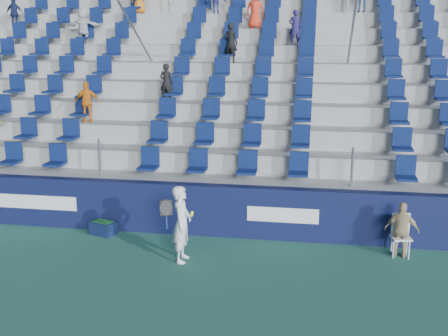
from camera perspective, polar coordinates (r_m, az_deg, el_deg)
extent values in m
plane|color=#2B654F|center=(10.35, -3.76, -12.84)|extent=(70.00, 70.00, 0.00)
cube|color=#10153B|center=(12.98, -0.62, -4.32)|extent=(24.00, 0.30, 1.20)
cube|color=white|center=(14.54, -20.56, -3.15)|extent=(3.20, 0.02, 0.34)
cube|color=white|center=(12.66, 5.98, -4.78)|extent=(1.60, 0.02, 0.34)
cube|color=#A8A8A3|center=(13.52, -0.19, -3.58)|extent=(24.00, 0.85, 1.20)
cube|color=#A8A8A3|center=(14.26, 0.39, -1.61)|extent=(24.00, 0.85, 1.70)
cube|color=#A8A8A3|center=(15.01, 0.91, 0.15)|extent=(24.00, 0.85, 2.20)
cube|color=#A8A8A3|center=(15.77, 1.37, 1.75)|extent=(24.00, 0.85, 2.70)
cube|color=#A8A8A3|center=(16.55, 1.80, 3.20)|extent=(24.00, 0.85, 3.20)
cube|color=#A8A8A3|center=(17.33, 2.19, 4.52)|extent=(24.00, 0.85, 3.70)
cube|color=#A8A8A3|center=(18.13, 2.54, 5.72)|extent=(24.00, 0.85, 4.20)
cube|color=#A8A8A3|center=(18.94, 2.87, 6.83)|extent=(24.00, 0.85, 4.70)
cube|color=#A8A8A3|center=(19.75, 3.17, 7.84)|extent=(24.00, 0.85, 5.20)
cube|color=#A8A8A3|center=(20.37, 3.41, 9.43)|extent=(24.00, 0.50, 6.20)
cube|color=#0C1B49|center=(13.27, -0.19, 0.34)|extent=(16.05, 0.50, 0.70)
cube|color=#0C1B49|center=(13.99, 0.40, 3.13)|extent=(16.05, 0.50, 0.70)
cube|color=#0C1B49|center=(14.73, 0.93, 5.64)|extent=(16.05, 0.50, 0.70)
cube|color=#0C1B49|center=(15.51, 1.41, 7.91)|extent=(16.05, 0.50, 0.70)
cube|color=#0C1B49|center=(16.30, 1.85, 9.96)|extent=(16.05, 0.50, 0.70)
cube|color=#0C1B49|center=(17.12, 2.26, 11.81)|extent=(16.05, 0.50, 0.70)
cube|color=#0C1B49|center=(17.95, 2.63, 13.49)|extent=(16.05, 0.50, 0.70)
cube|color=#0C1B49|center=(18.80, 2.97, 15.02)|extent=(16.05, 0.50, 0.70)
cube|color=#0C1B49|center=(19.66, 3.29, 16.42)|extent=(16.05, 0.50, 0.70)
cylinder|color=gray|center=(16.94, -8.49, 12.67)|extent=(0.06, 7.68, 4.55)
cylinder|color=gray|center=(16.14, 12.74, 12.44)|extent=(0.06, 7.68, 4.55)
imported|color=black|center=(17.13, 0.70, 12.61)|extent=(0.50, 0.41, 1.17)
imported|color=red|center=(18.75, 3.17, 15.73)|extent=(0.62, 0.45, 1.16)
imported|color=#1F1B53|center=(17.79, 7.23, 13.97)|extent=(0.39, 0.27, 1.06)
imported|color=#1A274E|center=(21.37, -20.51, 14.51)|extent=(0.62, 0.27, 1.05)
imported|color=black|center=(15.85, -5.87, 8.62)|extent=(0.41, 0.29, 1.06)
imported|color=orange|center=(15.75, -13.72, 6.53)|extent=(0.70, 0.47, 1.11)
imported|color=silver|center=(19.34, -14.11, 13.78)|extent=(1.08, 0.40, 1.14)
imported|color=white|center=(11.53, -4.31, -5.68)|extent=(0.39, 0.59, 1.60)
cylinder|color=navy|center=(11.33, -5.86, -5.50)|extent=(0.03, 0.03, 0.28)
torus|color=black|center=(11.23, -5.89, -4.06)|extent=(0.30, 0.17, 0.28)
plane|color=#262626|center=(11.23, -5.89, -4.06)|extent=(0.30, 0.16, 0.29)
sphere|color=yellow|center=(11.20, -3.33, -4.81)|extent=(0.07, 0.07, 0.07)
sphere|color=yellow|center=(11.25, -3.27, -4.57)|extent=(0.07, 0.07, 0.07)
cube|color=white|center=(12.43, 17.53, -6.77)|extent=(0.45, 0.45, 0.04)
cube|color=white|center=(12.52, 17.50, -5.44)|extent=(0.39, 0.11, 0.48)
cylinder|color=white|center=(12.34, 16.82, -7.93)|extent=(0.03, 0.03, 0.39)
cylinder|color=white|center=(12.38, 18.28, -7.96)|extent=(0.03, 0.03, 0.39)
cylinder|color=white|center=(12.63, 16.65, -7.41)|extent=(0.03, 0.03, 0.39)
cylinder|color=white|center=(12.67, 18.07, -7.44)|extent=(0.03, 0.03, 0.39)
imported|color=tan|center=(12.32, 17.62, -6.02)|extent=(0.74, 0.41, 1.19)
cube|color=#101A3C|center=(13.47, -12.18, -5.97)|extent=(0.65, 0.53, 0.31)
cube|color=#1E662D|center=(13.44, -12.19, -5.68)|extent=(0.52, 0.40, 0.19)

